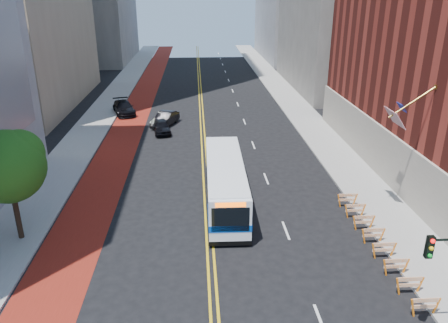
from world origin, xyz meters
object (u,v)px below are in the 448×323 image
transit_bus (225,182)px  car_a (161,126)px  car_b (165,119)px  car_c (124,108)px  street_tree (8,164)px

transit_bus → car_a: (-5.57, 16.43, -0.94)m
car_a → car_b: bearing=73.8°
car_a → car_b: size_ratio=0.89×
transit_bus → car_c: bearing=114.5°
transit_bus → car_a: size_ratio=2.79×
car_a → car_b: car_b is taller
street_tree → car_b: street_tree is taller
street_tree → car_c: street_tree is taller
car_a → car_c: size_ratio=0.78×
car_a → car_b: 2.64m
street_tree → transit_bus: size_ratio=0.58×
car_b → street_tree: bearing=-86.5°
car_a → car_c: (-4.99, 7.73, 0.07)m
car_b → car_c: bearing=156.5°
car_b → transit_bus: bearing=-53.6°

